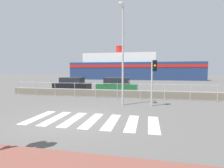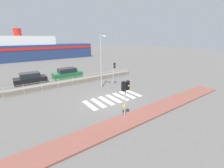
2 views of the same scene
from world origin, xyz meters
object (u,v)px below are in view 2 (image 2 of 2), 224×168
Objects in this scene: streetlamp at (102,56)px; parked_car_black at (30,79)px; traffic_light_far at (114,69)px; ferry_boat at (33,50)px; traffic_light_near at (125,90)px; parked_car_green at (67,73)px.

parked_car_black is (-6.80, 7.43, -3.24)m from streetlamp.
ferry_boat reaches higher than traffic_light_far.
traffic_light_far is at bearing 59.34° from traffic_light_near.
ferry_boat is at bearing 79.83° from parked_car_black.
parked_car_green is (0.78, -24.19, -2.04)m from ferry_boat.
traffic_light_near is 15.31m from parked_car_black.
streetlamp is at bearing -77.27° from parked_car_green.
streetlamp is 1.45× the size of parked_car_green.
traffic_light_far is 2.61m from streetlamp.
traffic_light_far is 0.67× the size of parked_car_green.
parked_car_black is (-8.72, 7.18, -1.50)m from traffic_light_far.
ferry_boat is at bearing 90.00° from traffic_light_near.
traffic_light_near is 0.75× the size of parked_car_black.
streetlamp reaches higher than parked_car_green.
streetlamp is at bearing 70.99° from traffic_light_near.
parked_car_black is at bearing 106.57° from traffic_light_near.
ferry_boat is 7.67× the size of parked_car_black.
ferry_boat reaches higher than traffic_light_near.
streetlamp is 0.20× the size of ferry_boat.
ferry_boat reaches higher than parked_car_green.
traffic_light_near is at bearing -109.01° from streetlamp.
streetlamp is (2.46, 7.15, 1.51)m from traffic_light_near.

